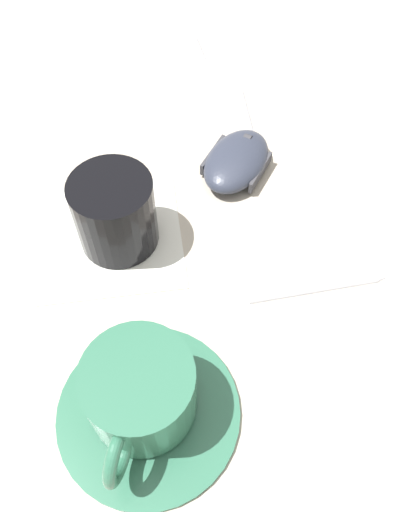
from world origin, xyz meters
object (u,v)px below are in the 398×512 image
computer_mouse (236,161)px  saucer (148,411)px  drinking_glass (115,213)px  pen (319,286)px  coffee_cup (139,393)px

computer_mouse → saucer: bearing=-127.2°
drinking_glass → pen: drinking_glass is taller
computer_mouse → coffee_cup: bearing=-128.1°
saucer → coffee_cup: coffee_cup is taller
computer_mouse → pen: (0.02, -0.18, -0.01)m
coffee_cup → saucer: bearing=-52.2°
computer_mouse → pen: bearing=-85.1°
saucer → computer_mouse: computer_mouse is taller
pen → coffee_cup: bearing=-164.5°
coffee_cup → computer_mouse: size_ratio=0.90×
saucer → pen: 0.20m
coffee_cup → pen: (0.20, 0.05, -0.04)m
computer_mouse → pen: 0.18m
coffee_cup → computer_mouse: bearing=51.9°
saucer → drinking_glass: (0.03, 0.19, 0.04)m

